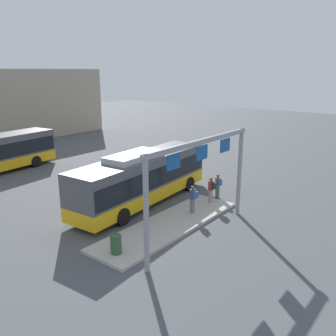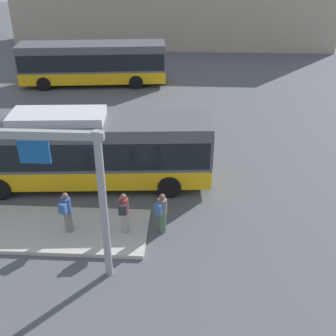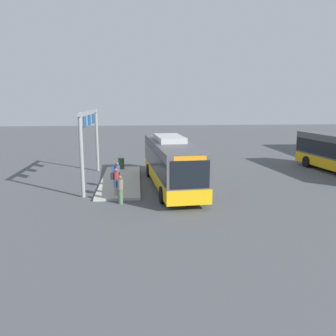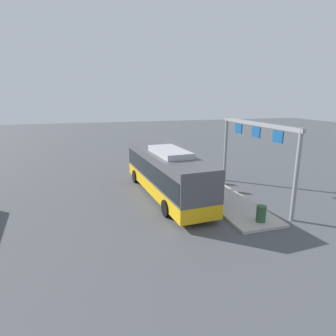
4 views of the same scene
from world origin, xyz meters
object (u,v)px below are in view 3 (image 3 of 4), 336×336
object	(u,v)px
person_waiting_near	(116,181)
person_waiting_mid	(117,174)
bus_main	(171,161)
person_boarding	(120,189)
trash_bin	(121,163)

from	to	relation	value
person_waiting_near	person_waiting_mid	bearing A→B (deg)	92.30
person_waiting_near	person_waiting_mid	distance (m)	2.11
bus_main	person_boarding	bearing A→B (deg)	-46.23
person_waiting_near	person_waiting_mid	world-z (taller)	same
person_boarding	person_waiting_mid	size ratio (longest dim) A/B	1.00
person_waiting_mid	trash_bin	bearing A→B (deg)	103.84
bus_main	person_waiting_near	distance (m)	4.44
bus_main	person_waiting_near	xyz separation A→B (m)	(2.39, -3.67, -0.76)
person_waiting_near	trash_bin	distance (m)	8.35
bus_main	person_waiting_mid	world-z (taller)	bus_main
person_waiting_mid	person_boarding	bearing A→B (deg)	-70.29
trash_bin	person_waiting_mid	bearing A→B (deg)	0.06
bus_main	person_boarding	size ratio (longest dim) A/B	6.83
trash_bin	person_waiting_near	bearing A→B (deg)	0.38
bus_main	trash_bin	distance (m)	7.12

